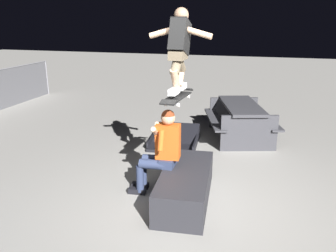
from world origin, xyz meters
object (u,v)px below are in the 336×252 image
ledge_box_main (185,186)px  person_sitting_on_ledge (161,148)px  skateboard (178,97)px  skater_airborne (179,46)px  kicker_ramp (175,140)px  picnic_table_back (241,116)px

ledge_box_main → person_sitting_on_ledge: bearing=74.2°
skateboard → skater_airborne: skater_airborne is taller
kicker_ramp → person_sitting_on_ledge: bearing=-170.5°
skateboard → skater_airborne: size_ratio=0.92×
person_sitting_on_ledge → ledge_box_main: bearing=-105.8°
person_sitting_on_ledge → skater_airborne: 1.45m
ledge_box_main → skater_airborne: skater_airborne is taller
picnic_table_back → person_sitting_on_ledge: bearing=162.3°
skateboard → kicker_ramp: bearing=15.8°
ledge_box_main → kicker_ramp: 2.39m
kicker_ramp → picnic_table_back: (0.69, -1.27, 0.44)m
ledge_box_main → picnic_table_back: (2.95, -0.52, 0.28)m
skater_airborne → kicker_ramp: skater_airborne is taller
person_sitting_on_ledge → skater_airborne: bearing=-41.9°
ledge_box_main → person_sitting_on_ledge: person_sitting_on_ledge is taller
kicker_ramp → picnic_table_back: size_ratio=0.67×
skateboard → skater_airborne: 0.69m
skater_airborne → person_sitting_on_ledge: bearing=138.1°
skater_airborne → picnic_table_back: 3.16m
picnic_table_back → ledge_box_main: bearing=170.1°
person_sitting_on_ledge → kicker_ramp: size_ratio=0.95×
ledge_box_main → person_sitting_on_ledge: size_ratio=1.28×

